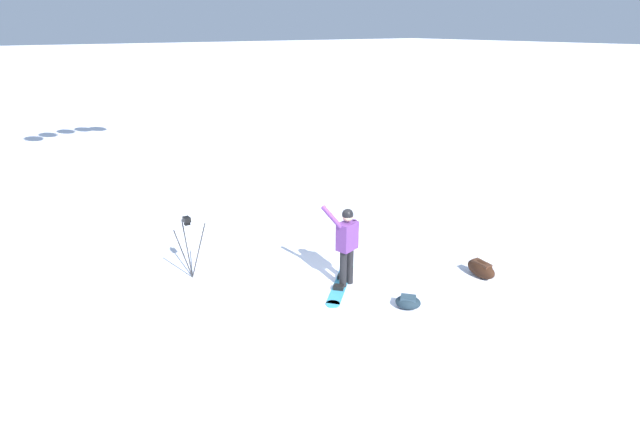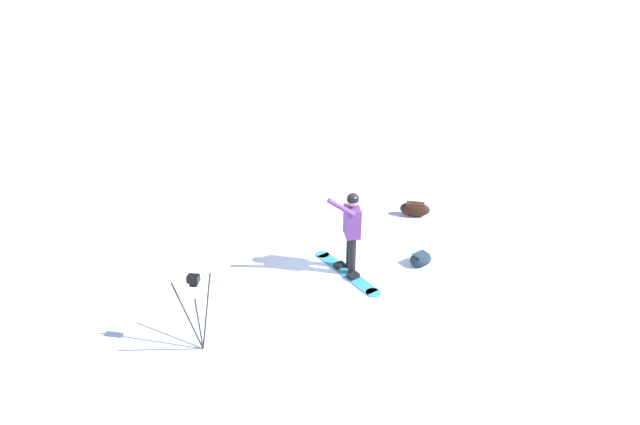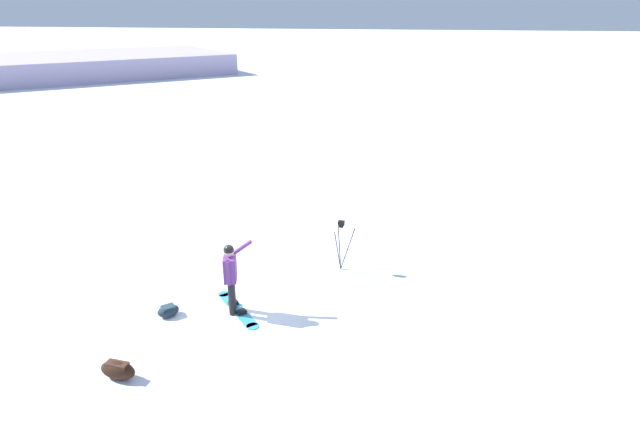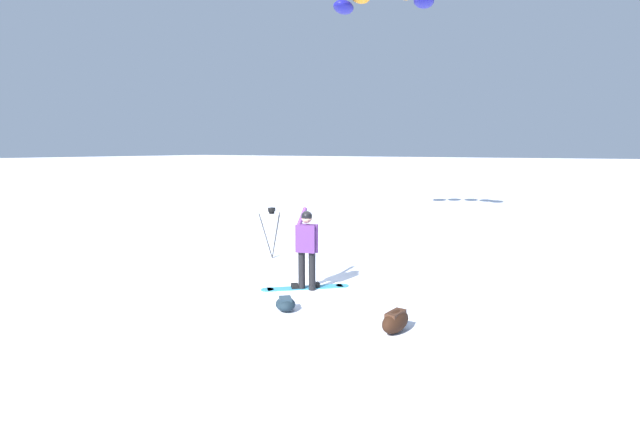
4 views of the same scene
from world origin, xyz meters
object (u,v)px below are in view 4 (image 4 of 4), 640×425
object	(u,v)px
snowboarder	(307,242)
camera_tripod	(272,222)
gear_bag_large	(285,304)
gear_bag_small	(395,321)
snowboard	(305,287)

from	to	relation	value
snowboarder	camera_tripod	size ratio (longest dim) A/B	1.23
gear_bag_large	camera_tripod	size ratio (longest dim) A/B	0.43
gear_bag_large	gear_bag_small	bearing A→B (deg)	0.80
snowboarder	camera_tripod	bearing A→B (deg)	139.60
snowboarder	gear_bag_small	size ratio (longest dim) A/B	2.34
snowboarder	snowboard	size ratio (longest dim) A/B	1.16
snowboard	gear_bag_large	size ratio (longest dim) A/B	2.47
snowboarder	gear_bag_large	xyz separation A→B (m)	(0.40, -1.33, -0.85)
snowboard	camera_tripod	bearing A→B (deg)	139.51
snowboard	gear_bag_small	bearing A→B (deg)	-28.05
snowboarder	snowboard	xyz separation A→B (m)	(-0.08, 0.06, -0.95)
gear_bag_large	camera_tripod	bearing A→B (deg)	129.74
snowboard	camera_tripod	world-z (taller)	camera_tripod
snowboard	gear_bag_large	distance (m)	1.48
snowboarder	snowboard	world-z (taller)	snowboarder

